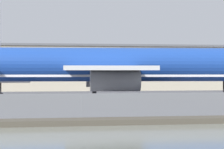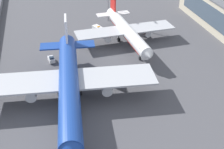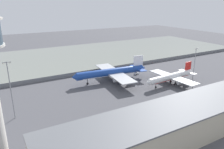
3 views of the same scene
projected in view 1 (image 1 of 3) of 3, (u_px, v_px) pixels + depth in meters
The scene contains 5 objects.
ground_plane at pixel (67, 108), 67.41m from camera, with size 500.00×500.00×0.00m, color #4C4C51.
shoreline_seawall at pixel (88, 122), 47.21m from camera, with size 320.00×3.00×0.50m.
perimeter_fence at pixel (82, 107), 51.64m from camera, with size 280.00×0.10×2.58m.
cargo_jet_blue at pixel (111, 66), 72.57m from camera, with size 48.83×42.11×14.29m.
terminal_building at pixel (74, 68), 133.78m from camera, with size 114.17×19.39×11.21m.
Camera 1 is at (-5.96, -67.35, 4.78)m, focal length 85.00 mm.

